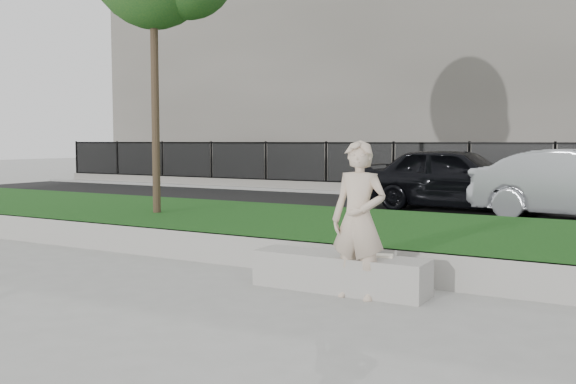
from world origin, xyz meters
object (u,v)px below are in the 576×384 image
Objects in this scene: stone_bench at (340,273)px; man at (359,220)px; book at (383,256)px; car_dark at (456,179)px.

man reaches higher than stone_bench.
man is 7.71× the size of book.
car_dark is (-1.28, 8.44, -0.04)m from man.
book is 8.27m from car_dark.
car_dark is at bearing 83.48° from book.
stone_bench is 9.19× the size of book.
book is 0.05× the size of car_dark.
man reaches higher than car_dark.
stone_bench is 0.72m from man.
man is 8.54m from car_dark.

